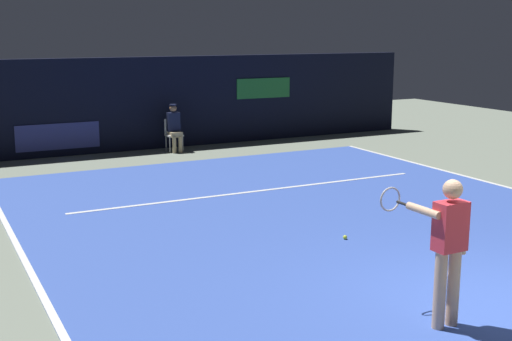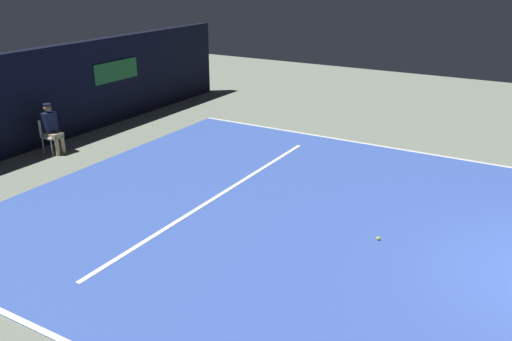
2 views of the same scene
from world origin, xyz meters
The scene contains 9 objects.
ground_plane centered at (0.00, 4.79, 0.00)m, with size 31.89×31.89×0.00m, color gray.
court_surface centered at (0.00, 4.79, 0.01)m, with size 10.09×11.59×0.01m, color #3856B2.
line_sideline_left centered at (4.99, 4.79, 0.01)m, with size 0.10×11.59×0.01m, color white.
line_sideline_right centered at (-4.99, 4.79, 0.01)m, with size 0.10×11.59×0.01m, color white.
line_service centered at (0.00, 6.82, 0.01)m, with size 7.87×0.10×0.01m, color white.
back_wall centered at (0.00, 12.95, 1.30)m, with size 16.49×0.33×2.60m.
tennis_player centered at (-1.06, 0.03, 0.99)m, with size 0.63×0.92×1.73m.
line_judge_on_chair centered at (0.15, 12.14, 0.69)m, with size 0.45×0.54×1.32m.
tennis_ball centered at (-0.21, 3.23, 0.05)m, with size 0.07×0.07×0.07m, color #CCE033.
Camera 1 is at (-6.23, -5.40, 3.33)m, focal length 47.23 mm.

